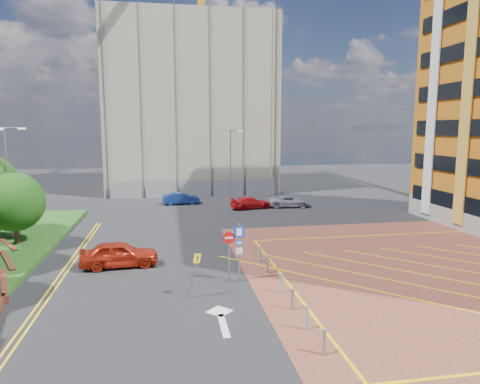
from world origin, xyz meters
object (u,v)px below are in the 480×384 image
object	(u,v)px
sign_cluster	(235,247)
car_silver_back	(289,201)
tree_c	(14,202)
car_red_back	(250,203)
warning_sign	(194,270)
lamp_left_far	(9,178)
car_red_left	(119,254)
car_blue_back	(181,198)
lamp_back	(231,161)

from	to	relation	value
sign_cluster	car_silver_back	bearing A→B (deg)	66.72
tree_c	car_red_back	world-z (taller)	tree_c
warning_sign	car_red_back	distance (m)	23.44
lamp_left_far	car_silver_back	size ratio (longest dim) A/B	1.86
sign_cluster	car_red_back	size ratio (longest dim) A/B	0.77
tree_c	sign_cluster	size ratio (longest dim) A/B	1.53
lamp_left_far	car_red_back	distance (m)	22.07
sign_cluster	tree_c	bearing A→B (deg)	146.84
car_red_back	car_silver_back	xyz separation A→B (m)	(4.13, 0.28, -0.00)
tree_c	sign_cluster	world-z (taller)	tree_c
lamp_left_far	warning_sign	xyz separation A→B (m)	(12.42, -12.87, -3.23)
tree_c	car_silver_back	size ratio (longest dim) A/B	1.14
car_red_back	car_silver_back	size ratio (longest dim) A/B	0.96
tree_c	lamp_left_far	distance (m)	2.65
car_red_left	car_blue_back	distance (m)	20.99
tree_c	car_red_left	distance (m)	9.42
lamp_left_far	car_silver_back	world-z (taller)	lamp_left_far
sign_cluster	car_blue_back	world-z (taller)	sign_cluster
warning_sign	car_red_back	size ratio (longest dim) A/B	0.54
tree_c	lamp_left_far	size ratio (longest dim) A/B	0.61
warning_sign	car_silver_back	size ratio (longest dim) A/B	0.52
sign_cluster	warning_sign	xyz separation A→B (m)	(-2.29, -1.86, -0.52)
car_red_left	car_silver_back	size ratio (longest dim) A/B	1.05
sign_cluster	car_red_left	xyz separation A→B (m)	(-6.42, 3.68, -1.18)
lamp_back	warning_sign	world-z (taller)	lamp_back
lamp_left_far	car_red_left	distance (m)	11.74
warning_sign	car_blue_back	xyz separation A→B (m)	(0.17, 26.08, -0.78)
tree_c	car_blue_back	distance (m)	19.34
tree_c	warning_sign	xyz separation A→B (m)	(11.50, -10.87, -1.76)
lamp_back	car_red_back	xyz separation A→B (m)	(1.02, -6.54, -3.76)
car_silver_back	lamp_left_far	bearing A→B (deg)	116.62
tree_c	car_red_left	size ratio (longest dim) A/B	1.08
sign_cluster	car_red_left	distance (m)	7.49
tree_c	car_red_back	size ratio (longest dim) A/B	1.18
sign_cluster	car_red_back	xyz separation A→B (m)	(4.81, 20.47, -1.35)
car_red_left	car_red_back	size ratio (longest dim) A/B	1.09
lamp_back	car_red_left	size ratio (longest dim) A/B	1.77
tree_c	warning_sign	bearing A→B (deg)	-43.39
lamp_back	sign_cluster	world-z (taller)	lamp_back
car_red_left	car_blue_back	world-z (taller)	car_red_left
sign_cluster	lamp_back	bearing A→B (deg)	82.03
tree_c	car_blue_back	bearing A→B (deg)	52.49
car_silver_back	warning_sign	bearing A→B (deg)	157.83
warning_sign	sign_cluster	bearing A→B (deg)	38.97
sign_cluster	car_red_back	distance (m)	21.07
lamp_back	car_silver_back	distance (m)	8.94
warning_sign	car_blue_back	size ratio (longest dim) A/B	0.57
lamp_left_far	lamp_back	world-z (taller)	lamp_left_far
car_red_back	car_silver_back	world-z (taller)	car_red_back
lamp_left_far	car_red_left	size ratio (longest dim) A/B	1.77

